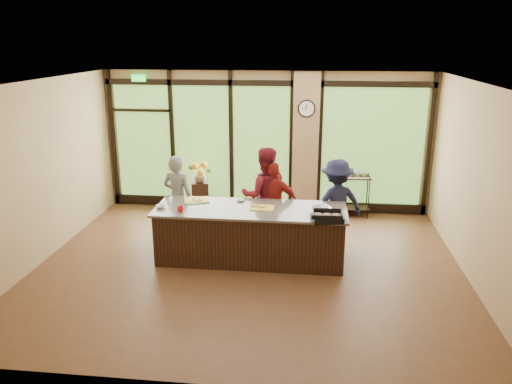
% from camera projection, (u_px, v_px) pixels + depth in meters
% --- Properties ---
extents(floor, '(7.00, 7.00, 0.00)m').
position_uv_depth(floor, '(248.00, 266.00, 8.31)').
color(floor, '#53321D').
rests_on(floor, ground).
extents(ceiling, '(7.00, 7.00, 0.00)m').
position_uv_depth(ceiling, '(248.00, 83.00, 7.42)').
color(ceiling, white).
rests_on(ceiling, back_wall).
extents(back_wall, '(7.00, 0.00, 7.00)m').
position_uv_depth(back_wall, '(266.00, 142.00, 10.71)').
color(back_wall, tan).
rests_on(back_wall, floor).
extents(left_wall, '(0.00, 6.00, 6.00)m').
position_uv_depth(left_wall, '(38.00, 173.00, 8.24)').
color(left_wall, tan).
rests_on(left_wall, floor).
extents(right_wall, '(0.00, 6.00, 6.00)m').
position_uv_depth(right_wall, '(479.00, 187.00, 7.49)').
color(right_wall, tan).
rests_on(right_wall, floor).
extents(window_wall, '(6.90, 0.12, 3.00)m').
position_uv_depth(window_wall, '(273.00, 148.00, 10.68)').
color(window_wall, tan).
rests_on(window_wall, floor).
extents(island_base, '(3.10, 1.00, 0.88)m').
position_uv_depth(island_base, '(251.00, 235.00, 8.46)').
color(island_base, black).
rests_on(island_base, floor).
extents(countertop, '(3.20, 1.10, 0.04)m').
position_uv_depth(countertop, '(251.00, 209.00, 8.33)').
color(countertop, slate).
rests_on(countertop, island_base).
extents(wall_clock, '(0.36, 0.04, 0.36)m').
position_uv_depth(wall_clock, '(307.00, 109.00, 10.28)').
color(wall_clock, black).
rests_on(wall_clock, window_wall).
extents(cook_left, '(0.68, 0.54, 1.62)m').
position_uv_depth(cook_left, '(178.00, 198.00, 9.23)').
color(cook_left, slate).
rests_on(cook_left, floor).
extents(cook_midleft, '(0.99, 0.85, 1.79)m').
position_uv_depth(cook_midleft, '(265.00, 195.00, 9.09)').
color(cook_midleft, maroon).
rests_on(cook_midleft, floor).
extents(cook_midright, '(0.93, 0.43, 1.55)m').
position_uv_depth(cook_midright, '(274.00, 204.00, 8.99)').
color(cook_midright, maroon).
rests_on(cook_midright, floor).
extents(cook_right, '(1.20, 0.97, 1.61)m').
position_uv_depth(cook_right, '(336.00, 203.00, 8.93)').
color(cook_right, '#181A36').
rests_on(cook_right, floor).
extents(roasting_pan, '(0.53, 0.45, 0.08)m').
position_uv_depth(roasting_pan, '(327.00, 218.00, 7.73)').
color(roasting_pan, black).
rests_on(roasting_pan, countertop).
extents(mixing_bowl, '(0.41, 0.41, 0.08)m').
position_uv_depth(mixing_bowl, '(322.00, 209.00, 8.17)').
color(mixing_bowl, silver).
rests_on(mixing_bowl, countertop).
extents(cutting_board_left, '(0.46, 0.41, 0.01)m').
position_uv_depth(cutting_board_left, '(197.00, 201.00, 8.66)').
color(cutting_board_left, '#448831').
rests_on(cutting_board_left, countertop).
extents(cutting_board_center, '(0.50, 0.43, 0.01)m').
position_uv_depth(cutting_board_center, '(196.00, 200.00, 8.74)').
color(cutting_board_center, yellow).
rests_on(cutting_board_center, countertop).
extents(cutting_board_right, '(0.40, 0.31, 0.01)m').
position_uv_depth(cutting_board_right, '(262.00, 208.00, 8.33)').
color(cutting_board_right, yellow).
rests_on(cutting_board_right, countertop).
extents(prep_bowl_near, '(0.20, 0.20, 0.05)m').
position_uv_depth(prep_bowl_near, '(161.00, 206.00, 8.34)').
color(prep_bowl_near, white).
rests_on(prep_bowl_near, countertop).
extents(prep_bowl_mid, '(0.15, 0.15, 0.04)m').
position_uv_depth(prep_bowl_mid, '(254.00, 206.00, 8.39)').
color(prep_bowl_mid, white).
rests_on(prep_bowl_mid, countertop).
extents(prep_bowl_far, '(0.16, 0.16, 0.03)m').
position_uv_depth(prep_bowl_far, '(240.00, 200.00, 8.68)').
color(prep_bowl_far, white).
rests_on(prep_bowl_far, countertop).
extents(red_ramekin, '(0.13, 0.13, 0.08)m').
position_uv_depth(red_ramekin, '(180.00, 209.00, 8.16)').
color(red_ramekin, red).
rests_on(red_ramekin, countertop).
extents(flower_stand, '(0.42, 0.42, 0.71)m').
position_uv_depth(flower_stand, '(200.00, 198.00, 10.72)').
color(flower_stand, black).
rests_on(flower_stand, floor).
extents(flower_vase, '(0.31, 0.31, 0.28)m').
position_uv_depth(flower_vase, '(200.00, 176.00, 10.57)').
color(flower_vase, olive).
rests_on(flower_vase, flower_stand).
extents(bar_cart, '(0.72, 0.44, 0.96)m').
position_uv_depth(bar_cart, '(353.00, 190.00, 10.55)').
color(bar_cart, black).
rests_on(bar_cart, floor).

